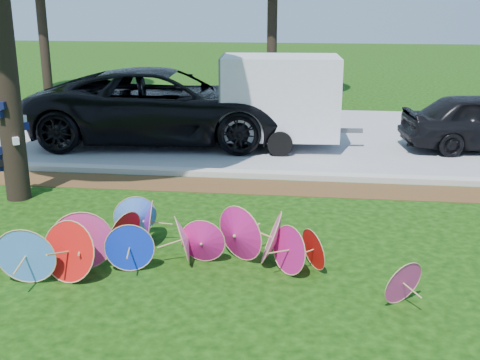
# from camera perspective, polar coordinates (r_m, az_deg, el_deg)

# --- Properties ---
(ground) EXTENTS (90.00, 90.00, 0.00)m
(ground) POSITION_cam_1_polar(r_m,az_deg,el_deg) (7.91, -5.46, -10.33)
(ground) COLOR black
(ground) RESTS_ON ground
(mulch_strip) EXTENTS (90.00, 1.00, 0.01)m
(mulch_strip) POSITION_cam_1_polar(r_m,az_deg,el_deg) (12.03, -0.91, -0.57)
(mulch_strip) COLOR #472D16
(mulch_strip) RESTS_ON ground
(curb) EXTENTS (90.00, 0.30, 0.12)m
(curb) POSITION_cam_1_polar(r_m,az_deg,el_deg) (12.67, -0.48, 0.61)
(curb) COLOR #B7B5AD
(curb) RESTS_ON ground
(street) EXTENTS (90.00, 8.00, 0.01)m
(street) POSITION_cam_1_polar(r_m,az_deg,el_deg) (16.68, 1.38, 4.39)
(street) COLOR gray
(street) RESTS_ON ground
(parasol_pile) EXTENTS (5.49, 2.19, 0.87)m
(parasol_pile) POSITION_cam_1_polar(r_m,az_deg,el_deg) (8.45, -6.80, -5.75)
(parasol_pile) COLOR #B4156A
(parasol_pile) RESTS_ON ground
(black_van) EXTENTS (7.06, 3.72, 1.89)m
(black_van) POSITION_cam_1_polar(r_m,az_deg,el_deg) (15.73, -7.04, 7.00)
(black_van) COLOR black
(black_van) RESTS_ON ground
(cargo_trailer) EXTENTS (2.92, 1.96, 2.57)m
(cargo_trailer) POSITION_cam_1_polar(r_m,az_deg,el_deg) (14.97, 3.86, 7.90)
(cargo_trailer) COLOR silver
(cargo_trailer) RESTS_ON ground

